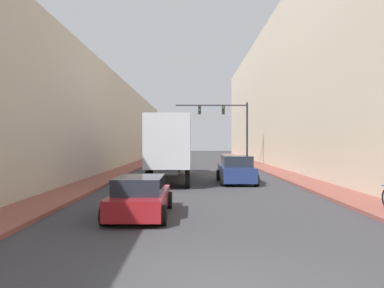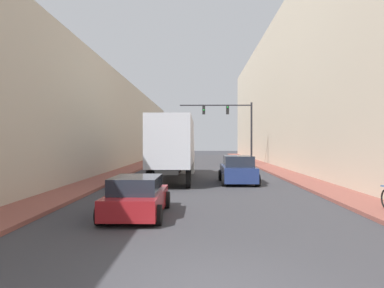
{
  "view_description": "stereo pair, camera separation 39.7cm",
  "coord_description": "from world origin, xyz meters",
  "px_view_note": "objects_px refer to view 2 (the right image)",
  "views": [
    {
      "loc": [
        -0.52,
        -6.51,
        2.57
      ],
      "look_at": [
        -0.56,
        13.93,
        2.45
      ],
      "focal_mm": 35.0,
      "sensor_mm": 36.0,
      "label": 1
    },
    {
      "loc": [
        -0.13,
        -6.5,
        2.57
      ],
      "look_at": [
        -0.56,
        13.93,
        2.45
      ],
      "focal_mm": 35.0,
      "sensor_mm": 36.0,
      "label": 2
    }
  ],
  "objects_px": {
    "suv_car": "(238,170)",
    "semi_truck": "(175,146)",
    "traffic_signal_gantry": "(234,122)",
    "sedan_car": "(137,197)"
  },
  "relations": [
    {
      "from": "semi_truck",
      "to": "sedan_car",
      "type": "bearing_deg",
      "value": -91.99
    },
    {
      "from": "traffic_signal_gantry",
      "to": "suv_car",
      "type": "bearing_deg",
      "value": -94.47
    },
    {
      "from": "sedan_car",
      "to": "traffic_signal_gantry",
      "type": "xyz_separation_m",
      "value": [
        5.82,
        26.83,
        4.06
      ]
    },
    {
      "from": "semi_truck",
      "to": "traffic_signal_gantry",
      "type": "distance_m",
      "value": 15.22
    },
    {
      "from": "semi_truck",
      "to": "suv_car",
      "type": "height_order",
      "value": "semi_truck"
    },
    {
      "from": "semi_truck",
      "to": "suv_car",
      "type": "bearing_deg",
      "value": -31.62
    },
    {
      "from": "sedan_car",
      "to": "suv_car",
      "type": "xyz_separation_m",
      "value": [
        4.53,
        10.29,
        0.15
      ]
    },
    {
      "from": "suv_car",
      "to": "semi_truck",
      "type": "bearing_deg",
      "value": 148.38
    },
    {
      "from": "suv_car",
      "to": "traffic_signal_gantry",
      "type": "bearing_deg",
      "value": 85.53
    },
    {
      "from": "semi_truck",
      "to": "sedan_car",
      "type": "relative_size",
      "value": 3.0
    }
  ]
}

